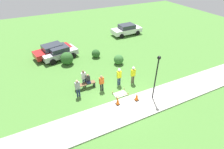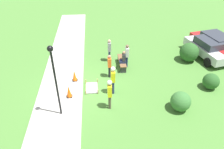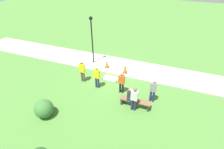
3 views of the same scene
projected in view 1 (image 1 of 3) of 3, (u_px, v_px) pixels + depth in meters
name	position (u px, v px, depth m)	size (l,w,h in m)	color
ground_plane	(123.00, 98.00, 14.87)	(60.00, 60.00, 0.00)	#477A33
sidewalk	(131.00, 108.00, 13.86)	(28.00, 2.65, 0.10)	#ADAAA3
wet_concrete_patch	(120.00, 94.00, 15.29)	(1.19, 0.78, 0.28)	gray
traffic_cone_near_patch	(118.00, 101.00, 13.94)	(0.34, 0.34, 0.77)	black
traffic_cone_far_patch	(137.00, 96.00, 14.36)	(0.34, 0.34, 0.78)	black
park_bench	(85.00, 85.00, 15.85)	(1.89, 0.44, 0.50)	#2D2D33
person_seated_on_bench	(88.00, 79.00, 15.73)	(0.36, 0.44, 0.89)	navy
worker_supervisor	(133.00, 74.00, 16.09)	(0.40, 0.26, 1.82)	brown
worker_assistant	(119.00, 75.00, 15.84)	(0.40, 0.26, 1.82)	navy
bystander_in_orange_shirt	(102.00, 82.00, 15.25)	(0.40, 0.22, 1.62)	black
bystander_in_gray_shirt	(84.00, 77.00, 15.78)	(0.40, 0.22, 1.71)	navy
bystander_in_white_shirt	(78.00, 87.00, 14.57)	(0.40, 0.23, 1.72)	navy
lamppost_near	(157.00, 72.00, 13.37)	(0.28, 0.28, 3.98)	black
parked_car_silver	(59.00, 52.00, 20.43)	(4.35, 2.81, 1.47)	#BCBCC1
parked_car_red	(53.00, 50.00, 20.75)	(4.64, 2.69, 1.53)	red
parked_car_white	(127.00, 29.00, 26.65)	(4.61, 2.23, 1.58)	white
shrub_rounded_near	(67.00, 58.00, 19.30)	(1.39, 1.39, 1.39)	#285623
shrub_rounded_mid	(119.00, 59.00, 19.40)	(1.10, 1.10, 1.10)	#387033
shrub_rounded_far	(96.00, 54.00, 20.70)	(1.00, 1.00, 1.00)	#285623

